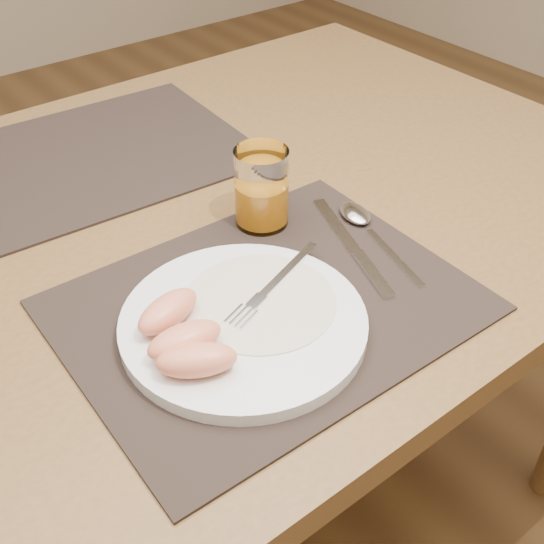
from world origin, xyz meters
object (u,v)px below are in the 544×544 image
(plate, at_px, (243,323))
(knife, at_px, (357,253))
(placemat_near, at_px, (267,305))
(table, at_px, (179,267))
(fork, at_px, (268,290))
(placemat_far, at_px, (95,156))
(spoon, at_px, (361,219))
(juice_glass, at_px, (262,192))

(plate, xyz_separation_m, knife, (0.19, 0.02, -0.01))
(placemat_near, bearing_deg, table, 87.41)
(fork, relative_size, knife, 0.80)
(placemat_near, bearing_deg, fork, 33.24)
(placemat_near, bearing_deg, plate, -160.00)
(placemat_near, height_order, fork, fork)
(table, relative_size, placemat_far, 3.11)
(placemat_near, distance_m, knife, 0.15)
(placemat_far, distance_m, spoon, 0.43)
(table, distance_m, spoon, 0.27)
(placemat_near, relative_size, fork, 2.65)
(fork, bearing_deg, plate, -158.99)
(table, height_order, plate, plate)
(table, xyz_separation_m, spoon, (0.19, -0.17, 0.09))
(juice_glass, bearing_deg, placemat_near, -125.22)
(table, height_order, fork, fork)
(plate, bearing_deg, placemat_near, 20.00)
(knife, xyz_separation_m, juice_glass, (-0.05, 0.13, 0.04))
(table, xyz_separation_m, fork, (-0.01, -0.22, 0.11))
(plate, bearing_deg, placemat_far, 83.93)
(table, height_order, juice_glass, juice_glass)
(table, height_order, spoon, spoon)
(plate, distance_m, knife, 0.19)
(spoon, bearing_deg, placemat_far, 116.63)
(fork, bearing_deg, knife, 1.28)
(plate, height_order, fork, fork)
(placemat_far, relative_size, juice_glass, 4.25)
(plate, relative_size, fork, 1.59)
(spoon, height_order, juice_glass, juice_glass)
(plate, distance_m, juice_glass, 0.21)
(placemat_far, xyz_separation_m, fork, (-0.00, -0.44, 0.02))
(placemat_far, relative_size, plate, 1.67)
(fork, height_order, knife, fork)
(fork, distance_m, knife, 0.14)
(knife, bearing_deg, juice_glass, 110.90)
(knife, relative_size, juice_glass, 2.01)
(placemat_far, bearing_deg, placemat_near, -90.44)
(placemat_near, height_order, placemat_far, same)
(table, height_order, placemat_far, placemat_far)
(plate, bearing_deg, juice_glass, 47.18)
(placemat_far, height_order, fork, fork)
(placemat_far, xyz_separation_m, knife, (0.14, -0.43, 0.00))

